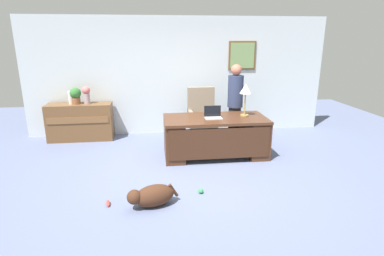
{
  "coord_description": "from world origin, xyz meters",
  "views": [
    {
      "loc": [
        -0.59,
        -4.67,
        2.22
      ],
      "look_at": [
        0.04,
        0.3,
        0.75
      ],
      "focal_mm": 28.83,
      "sensor_mm": 36.0,
      "label": 1
    }
  ],
  "objects_px": {
    "vase_with_flowers": "(87,94)",
    "dog_toy_bone": "(108,203)",
    "desk": "(215,135)",
    "credenza": "(81,122)",
    "vase_empty": "(71,98)",
    "desk_lamp": "(246,91)",
    "dog_toy_ball": "(201,191)",
    "armchair": "(202,118)",
    "laptop": "(213,115)",
    "person_standing": "(235,104)",
    "potted_plant": "(76,95)",
    "dog_lying": "(152,196)"
  },
  "relations": [
    {
      "from": "desk",
      "to": "dog_toy_ball",
      "type": "bearing_deg",
      "value": -108.94
    },
    {
      "from": "desk",
      "to": "armchair",
      "type": "bearing_deg",
      "value": 95.86
    },
    {
      "from": "armchair",
      "to": "vase_empty",
      "type": "xyz_separation_m",
      "value": [
        -2.85,
        0.36,
        0.45
      ]
    },
    {
      "from": "credenza",
      "to": "desk_lamp",
      "type": "height_order",
      "value": "desk_lamp"
    },
    {
      "from": "laptop",
      "to": "vase_with_flowers",
      "type": "height_order",
      "value": "vase_with_flowers"
    },
    {
      "from": "armchair",
      "to": "dog_lying",
      "type": "xyz_separation_m",
      "value": [
        -1.12,
        -2.77,
        -0.36
      ]
    },
    {
      "from": "armchair",
      "to": "desk_lamp",
      "type": "distance_m",
      "value": 1.37
    },
    {
      "from": "vase_with_flowers",
      "to": "dog_toy_bone",
      "type": "bearing_deg",
      "value": -75.39
    },
    {
      "from": "credenza",
      "to": "vase_with_flowers",
      "type": "xyz_separation_m",
      "value": [
        0.19,
        0.0,
        0.62
      ]
    },
    {
      "from": "person_standing",
      "to": "laptop",
      "type": "distance_m",
      "value": 0.9
    },
    {
      "from": "armchair",
      "to": "dog_lying",
      "type": "bearing_deg",
      "value": -111.97
    },
    {
      "from": "desk",
      "to": "dog_toy_ball",
      "type": "relative_size",
      "value": 25.81
    },
    {
      "from": "desk_lamp",
      "to": "dog_toy_ball",
      "type": "height_order",
      "value": "desk_lamp"
    },
    {
      "from": "desk",
      "to": "laptop",
      "type": "height_order",
      "value": "laptop"
    },
    {
      "from": "armchair",
      "to": "desk_lamp",
      "type": "height_order",
      "value": "desk_lamp"
    },
    {
      "from": "vase_with_flowers",
      "to": "armchair",
      "type": "bearing_deg",
      "value": -8.07
    },
    {
      "from": "armchair",
      "to": "laptop",
      "type": "relative_size",
      "value": 3.66
    },
    {
      "from": "vase_with_flowers",
      "to": "credenza",
      "type": "bearing_deg",
      "value": -179.6
    },
    {
      "from": "desk",
      "to": "vase_empty",
      "type": "relative_size",
      "value": 6.77
    },
    {
      "from": "vase_with_flowers",
      "to": "vase_empty",
      "type": "distance_m",
      "value": 0.35
    },
    {
      "from": "person_standing",
      "to": "desk_lamp",
      "type": "distance_m",
      "value": 0.7
    },
    {
      "from": "potted_plant",
      "to": "vase_empty",
      "type": "bearing_deg",
      "value": 180.0
    },
    {
      "from": "vase_with_flowers",
      "to": "vase_empty",
      "type": "height_order",
      "value": "vase_with_flowers"
    },
    {
      "from": "desk_lamp",
      "to": "potted_plant",
      "type": "bearing_deg",
      "value": 159.46
    },
    {
      "from": "desk",
      "to": "dog_lying",
      "type": "xyz_separation_m",
      "value": [
        -1.22,
        -1.74,
        -0.26
      ]
    },
    {
      "from": "desk",
      "to": "credenza",
      "type": "distance_m",
      "value": 3.12
    },
    {
      "from": "desk_lamp",
      "to": "desk",
      "type": "bearing_deg",
      "value": -170.92
    },
    {
      "from": "credenza",
      "to": "laptop",
      "type": "distance_m",
      "value": 3.1
    },
    {
      "from": "dog_toy_ball",
      "to": "desk_lamp",
      "type": "bearing_deg",
      "value": 55.16
    },
    {
      "from": "person_standing",
      "to": "desk_lamp",
      "type": "height_order",
      "value": "person_standing"
    },
    {
      "from": "person_standing",
      "to": "potted_plant",
      "type": "bearing_deg",
      "value": 168.36
    },
    {
      "from": "desk",
      "to": "potted_plant",
      "type": "height_order",
      "value": "potted_plant"
    },
    {
      "from": "desk",
      "to": "dog_lying",
      "type": "distance_m",
      "value": 2.15
    },
    {
      "from": "desk",
      "to": "vase_empty",
      "type": "bearing_deg",
      "value": 154.99
    },
    {
      "from": "person_standing",
      "to": "vase_empty",
      "type": "xyz_separation_m",
      "value": [
        -3.5,
        0.7,
        0.08
      ]
    },
    {
      "from": "person_standing",
      "to": "dog_toy_ball",
      "type": "distance_m",
      "value": 2.54
    },
    {
      "from": "dog_lying",
      "to": "armchair",
      "type": "bearing_deg",
      "value": 68.03
    },
    {
      "from": "person_standing",
      "to": "armchair",
      "type": "bearing_deg",
      "value": 152.29
    },
    {
      "from": "person_standing",
      "to": "desk",
      "type": "bearing_deg",
      "value": -128.89
    },
    {
      "from": "credenza",
      "to": "dog_toy_bone",
      "type": "height_order",
      "value": "credenza"
    },
    {
      "from": "vase_with_flowers",
      "to": "vase_empty",
      "type": "relative_size",
      "value": 1.33
    },
    {
      "from": "armchair",
      "to": "laptop",
      "type": "bearing_deg",
      "value": -87.0
    },
    {
      "from": "potted_plant",
      "to": "credenza",
      "type": "bearing_deg",
      "value": -1.59
    },
    {
      "from": "laptop",
      "to": "potted_plant",
      "type": "xyz_separation_m",
      "value": [
        -2.79,
        1.37,
        0.2
      ]
    },
    {
      "from": "desk_lamp",
      "to": "potted_plant",
      "type": "xyz_separation_m",
      "value": [
        -3.43,
        1.29,
        -0.23
      ]
    },
    {
      "from": "armchair",
      "to": "potted_plant",
      "type": "relative_size",
      "value": 3.26
    },
    {
      "from": "credenza",
      "to": "dog_toy_bone",
      "type": "distance_m",
      "value": 3.2
    },
    {
      "from": "credenza",
      "to": "desk_lamp",
      "type": "bearing_deg",
      "value": -20.78
    },
    {
      "from": "vase_empty",
      "to": "potted_plant",
      "type": "relative_size",
      "value": 0.8
    },
    {
      "from": "desk_lamp",
      "to": "dog_toy_ball",
      "type": "relative_size",
      "value": 8.22
    }
  ]
}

